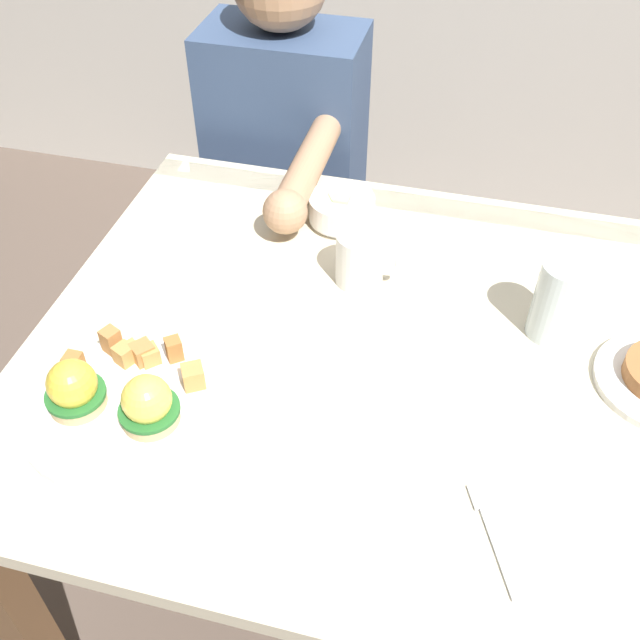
# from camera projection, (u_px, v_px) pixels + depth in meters

# --- Properties ---
(ground_plane) EXTENTS (6.00, 6.00, 0.00)m
(ground_plane) POSITION_uv_depth(u_px,v_px,m) (389.00, 586.00, 1.62)
(ground_plane) COLOR brown
(dining_table) EXTENTS (1.20, 0.90, 0.74)m
(dining_table) POSITION_uv_depth(u_px,v_px,m) (415.00, 402.00, 1.18)
(dining_table) COLOR beige
(dining_table) RESTS_ON ground_plane
(eggs_benedict_plate) EXTENTS (0.27, 0.27, 0.09)m
(eggs_benedict_plate) POSITION_uv_depth(u_px,v_px,m) (117.00, 399.00, 1.02)
(eggs_benedict_plate) COLOR white
(eggs_benedict_plate) RESTS_ON dining_table
(fruit_bowl) EXTENTS (0.12, 0.12, 0.06)m
(fruit_bowl) POSITION_uv_depth(u_px,v_px,m) (342.00, 210.00, 1.34)
(fruit_bowl) COLOR white
(fruit_bowl) RESTS_ON dining_table
(coffee_mug) EXTENTS (0.11, 0.08, 0.09)m
(coffee_mug) POSITION_uv_depth(u_px,v_px,m) (361.00, 257.00, 1.21)
(coffee_mug) COLOR white
(coffee_mug) RESTS_ON dining_table
(fork) EXTENTS (0.08, 0.15, 0.00)m
(fork) POSITION_uv_depth(u_px,v_px,m) (492.00, 531.00, 0.90)
(fork) COLOR silver
(fork) RESTS_ON dining_table
(water_glass_near) EXTENTS (0.08, 0.08, 0.14)m
(water_glass_near) POSITION_uv_depth(u_px,v_px,m) (558.00, 305.00, 1.11)
(water_glass_near) COLOR silver
(water_glass_near) RESTS_ON dining_table
(diner_person) EXTENTS (0.34, 0.54, 1.14)m
(diner_person) POSITION_uv_depth(u_px,v_px,m) (284.00, 166.00, 1.66)
(diner_person) COLOR #33333D
(diner_person) RESTS_ON ground_plane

